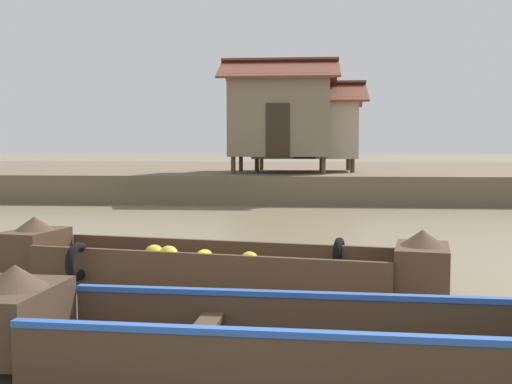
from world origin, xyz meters
The scene contains 6 objects.
ground_plane centered at (0.00, 10.00, 0.00)m, with size 300.00×300.00×0.00m, color #7A6B51.
riverbank_strip centered at (0.00, 25.66, 0.48)m, with size 160.00×20.00×0.95m, color brown.
banana_boat centered at (-0.73, 4.15, 0.29)m, with size 6.24×2.14×0.87m.
viewer_boat centered at (0.65, 0.85, 0.29)m, with size 5.91×1.54×0.88m.
stilt_house_mid_left centered at (-0.42, 18.36, 3.03)m, with size 4.17×3.38×4.09m.
stilt_house_mid_right centered at (0.47, 19.93, 2.64)m, with size 4.59×3.24×3.44m.
Camera 1 is at (0.55, -4.14, 1.89)m, focal length 43.79 mm.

